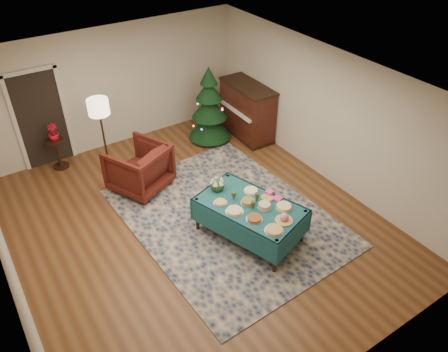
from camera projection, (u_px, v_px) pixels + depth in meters
room_shell at (192, 162)px, 7.18m from camera, size 7.00×7.00×7.00m
doorway at (41, 117)px, 8.98m from camera, size 1.08×0.04×2.16m
rug at (226, 217)px, 8.10m from camera, size 3.37×4.33×0.02m
buffet_table at (250, 211)px, 7.38m from camera, size 1.56×2.03×0.70m
platter_0 at (274, 230)px, 6.77m from camera, size 0.31×0.31×0.04m
platter_1 at (284, 218)px, 6.94m from camera, size 0.30×0.30×0.15m
platter_2 at (284, 207)px, 7.22m from camera, size 0.29×0.29×0.06m
platter_3 at (254, 218)px, 6.99m from camera, size 0.27×0.27×0.05m
platter_4 at (264, 206)px, 7.20m from camera, size 0.24×0.24×0.09m
platter_5 at (267, 198)px, 7.42m from camera, size 0.25×0.25×0.04m
platter_6 at (235, 211)px, 7.14m from camera, size 0.30×0.30×0.05m
platter_7 at (248, 202)px, 7.32m from camera, size 0.26×0.26×0.07m
platter_8 at (251, 191)px, 7.59m from camera, size 0.28×0.28×0.04m
platter_9 at (220, 202)px, 7.32m from camera, size 0.23×0.23×0.04m
goblet_0 at (234, 196)px, 7.37m from camera, size 0.07×0.07×0.16m
goblet_1 at (257, 197)px, 7.34m from camera, size 0.07×0.07×0.16m
goblet_2 at (253, 205)px, 7.16m from camera, size 0.07×0.07×0.16m
napkin_stack at (277, 199)px, 7.41m from camera, size 0.18×0.18×0.04m
gift_box at (269, 193)px, 7.49m from camera, size 0.14×0.14×0.09m
centerpiece at (217, 184)px, 7.57m from camera, size 0.25×0.25×0.29m
armchair at (139, 166)px, 8.56m from camera, size 1.32×1.29×1.05m
floor_lamp at (99, 112)px, 8.42m from camera, size 0.41×0.41×1.71m
side_table at (58, 154)px, 9.27m from camera, size 0.37×0.37×0.66m
potted_plant at (54, 136)px, 9.01m from camera, size 0.21×0.37×0.21m
christmas_tree at (209, 108)px, 9.95m from camera, size 1.10×1.10×1.81m
piano at (247, 111)px, 10.23m from camera, size 0.73×1.50×1.28m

